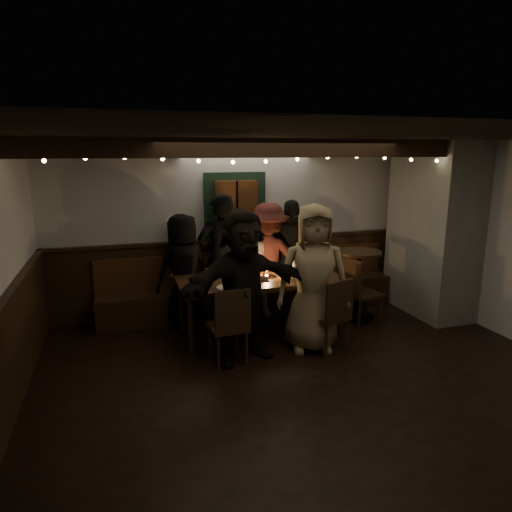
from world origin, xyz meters
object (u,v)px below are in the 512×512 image
object	(u,v)px
chair_near_right	(333,312)
person_d	(268,259)
person_e	(292,256)
dining_table	(260,283)
chair_end	(358,288)
person_c	(249,265)
chair_near_left	(230,322)
person_b	(221,258)
person_f	(243,286)
high_top	(358,276)
person_a	(183,270)
person_g	(313,278)

from	to	relation	value
chair_near_right	person_d	distance (m)	1.64
person_e	dining_table	bearing A→B (deg)	59.74
chair_end	person_d	xyz separation A→B (m)	(-1.07, 0.83, 0.30)
person_c	chair_near_left	bearing A→B (deg)	80.33
person_b	person_f	distance (m)	1.41
chair_end	chair_near_right	bearing A→B (deg)	-135.98
high_top	person_a	distance (m)	2.56
person_a	person_g	size ratio (longest dim) A/B	0.87
chair_end	person_a	distance (m)	2.51
chair_end	person_g	bearing A→B (deg)	-149.59
person_a	person_c	bearing A→B (deg)	163.69
person_c	person_e	distance (m)	0.70
chair_end	person_c	bearing A→B (deg)	148.39
dining_table	chair_near_right	distance (m)	1.09
chair_near_right	person_c	bearing A→B (deg)	110.86
chair_end	person_a	bearing A→B (deg)	161.64
chair_end	person_a	world-z (taller)	person_a
person_c	chair_end	bearing A→B (deg)	162.52
person_b	person_g	world-z (taller)	person_b
person_a	chair_end	bearing A→B (deg)	141.78
person_a	person_e	bearing A→B (deg)	162.42
person_d	person_e	bearing A→B (deg)	-159.09
dining_table	person_g	xyz separation A→B (m)	(0.47, -0.67, 0.20)
person_b	person_d	world-z (taller)	person_b
person_a	chair_near_left	bearing A→B (deg)	82.01
person_f	high_top	bearing A→B (deg)	8.96
chair_near_left	person_d	world-z (taller)	person_d
chair_end	high_top	xyz separation A→B (m)	(0.13, 0.24, 0.10)
person_c	person_d	xyz separation A→B (m)	(0.30, -0.01, 0.07)
dining_table	chair_near_left	xyz separation A→B (m)	(-0.62, -0.80, -0.19)
person_d	person_f	size ratio (longest dim) A/B	0.93
chair_near_right	person_f	world-z (taller)	person_f
person_a	chair_near_right	bearing A→B (deg)	116.38
dining_table	person_a	xyz separation A→B (m)	(-0.93, 0.68, 0.08)
person_g	person_f	bearing A→B (deg)	-162.77
chair_near_right	person_a	bearing A→B (deg)	136.23
dining_table	person_e	bearing A→B (deg)	44.97
chair_near_right	person_e	size ratio (longest dim) A/B	0.54
person_f	person_e	bearing A→B (deg)	36.86
person_a	person_e	xyz separation A→B (m)	(1.68, 0.07, 0.07)
chair_near_left	person_f	bearing A→B (deg)	27.61
chair_end	person_b	bearing A→B (deg)	155.97
person_b	high_top	bearing A→B (deg)	158.78
dining_table	chair_near_right	world-z (taller)	dining_table
person_a	person_c	size ratio (longest dim) A/B	1.03
dining_table	person_c	xyz separation A→B (m)	(0.06, 0.74, 0.06)
chair_end	person_f	size ratio (longest dim) A/B	0.54
chair_near_right	person_f	xyz separation A→B (m)	(-1.10, 0.15, 0.38)
dining_table	person_b	distance (m)	0.83
chair_end	person_f	xyz separation A→B (m)	(-1.87, -0.60, 0.36)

